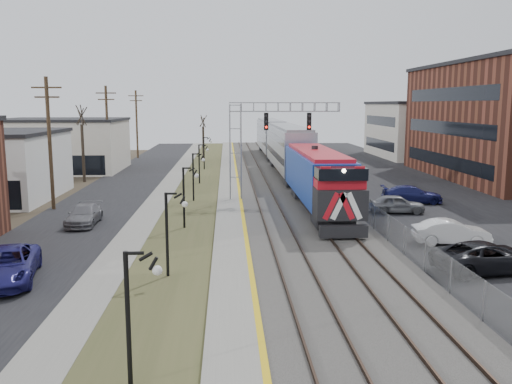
{
  "coord_description": "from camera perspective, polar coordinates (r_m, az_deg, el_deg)",
  "views": [
    {
      "loc": [
        -1.2,
        -16.49,
        7.97
      ],
      "look_at": [
        0.58,
        16.56,
        2.6
      ],
      "focal_mm": 38.0,
      "sensor_mm": 36.0,
      "label": 1
    }
  ],
  "objects": [
    {
      "name": "platform",
      "position": [
        52.09,
        -2.83,
        0.54
      ],
      "size": [
        2.0,
        120.0,
        0.24
      ],
      "primitive_type": "cube",
      "color": "gray",
      "rests_on": "ground"
    },
    {
      "name": "ground",
      "position": [
        18.36,
        1.02,
        -16.52
      ],
      "size": [
        160.0,
        160.0,
        0.0
      ],
      "primitive_type": "plane",
      "color": "#473D2D",
      "rests_on": "ground"
    },
    {
      "name": "signal_gantry",
      "position": [
        44.62,
        0.03,
        6.16
      ],
      "size": [
        9.0,
        1.07,
        8.15
      ],
      "color": "gray",
      "rests_on": "ground"
    },
    {
      "name": "car_street_b",
      "position": [
        37.84,
        -17.64,
        -2.37
      ],
      "size": [
        1.92,
        4.55,
        1.31
      ],
      "primitive_type": "imported",
      "rotation": [
        0.0,
        0.0,
        0.02
      ],
      "color": "slate",
      "rests_on": "ground"
    },
    {
      "name": "track_far",
      "position": [
        52.5,
        4.28,
        0.76
      ],
      "size": [
        1.58,
        120.0,
        0.15
      ],
      "color": "#2D2119",
      "rests_on": "ballast_bed"
    },
    {
      "name": "car_lot_e",
      "position": [
        41.23,
        14.6,
        -1.26
      ],
      "size": [
        4.14,
        1.98,
        1.37
      ],
      "primitive_type": "imported",
      "rotation": [
        0.0,
        0.0,
        1.48
      ],
      "color": "slate",
      "rests_on": "ground"
    },
    {
      "name": "sidewalk",
      "position": [
        52.42,
        -9.4,
        0.39
      ],
      "size": [
        2.0,
        120.0,
        0.08
      ],
      "primitive_type": "cube",
      "color": "gray",
      "rests_on": "ground"
    },
    {
      "name": "street_west",
      "position": [
        53.11,
        -14.23,
        0.32
      ],
      "size": [
        7.0,
        120.0,
        0.04
      ],
      "primitive_type": "cube",
      "color": "black",
      "rests_on": "ground"
    },
    {
      "name": "utility_poles",
      "position": [
        43.67,
        -20.88,
        4.71
      ],
      "size": [
        0.28,
        80.28,
        10.0
      ],
      "color": "#4C3823",
      "rests_on": "ground"
    },
    {
      "name": "car_lot_d",
      "position": [
        45.74,
        16.08,
        -0.29
      ],
      "size": [
        5.04,
        2.51,
        1.41
      ],
      "primitive_type": "imported",
      "rotation": [
        0.0,
        0.0,
        1.46
      ],
      "color": "navy",
      "rests_on": "ground"
    },
    {
      "name": "bare_trees",
      "position": [
        56.82,
        -14.74,
        3.59
      ],
      "size": [
        12.3,
        42.3,
        5.95
      ],
      "color": "#382D23",
      "rests_on": "ground"
    },
    {
      "name": "train",
      "position": [
        63.71,
        2.97,
        4.63
      ],
      "size": [
        3.0,
        63.05,
        5.33
      ],
      "color": "#1337A2",
      "rests_on": "ground"
    },
    {
      "name": "car_lot_c",
      "position": [
        28.24,
        23.19,
        -6.4
      ],
      "size": [
        5.62,
        3.29,
        1.47
      ],
      "primitive_type": "imported",
      "rotation": [
        0.0,
        0.0,
        1.74
      ],
      "color": "black",
      "rests_on": "ground"
    },
    {
      "name": "platform_edge",
      "position": [
        52.08,
        -1.86,
        0.68
      ],
      "size": [
        0.24,
        120.0,
        0.01
      ],
      "primitive_type": "cube",
      "color": "gold",
      "rests_on": "platform"
    },
    {
      "name": "car_lot_b",
      "position": [
        32.98,
        19.85,
        -4.07
      ],
      "size": [
        4.39,
        1.88,
        1.41
      ],
      "primitive_type": "imported",
      "rotation": [
        0.0,
        0.0,
        1.48
      ],
      "color": "white",
      "rests_on": "ground"
    },
    {
      "name": "ballast_bed",
      "position": [
        52.35,
        2.65,
        0.56
      ],
      "size": [
        8.0,
        120.0,
        0.2
      ],
      "primitive_type": "cube",
      "color": "#595651",
      "rests_on": "ground"
    },
    {
      "name": "grass_median",
      "position": [
        52.18,
        -6.12,
        0.41
      ],
      "size": [
        4.0,
        120.0,
        0.06
      ],
      "primitive_type": "cube",
      "color": "#444726",
      "rests_on": "ground"
    },
    {
      "name": "parking_lot",
      "position": [
        54.87,
        15.22,
        0.56
      ],
      "size": [
        16.0,
        120.0,
        0.04
      ],
      "primitive_type": "cube",
      "color": "black",
      "rests_on": "ground"
    },
    {
      "name": "track_near",
      "position": [
        52.17,
        0.47,
        0.73
      ],
      "size": [
        1.58,
        120.0,
        0.15
      ],
      "color": "#2D2119",
      "rests_on": "ballast_bed"
    },
    {
      "name": "fence",
      "position": [
        52.84,
        7.19,
        1.35
      ],
      "size": [
        0.04,
        120.0,
        1.6
      ],
      "primitive_type": "cube",
      "color": "gray",
      "rests_on": "ground"
    },
    {
      "name": "lampposts",
      "position": [
        35.4,
        -7.57,
        -0.57
      ],
      "size": [
        0.14,
        62.14,
        4.0
      ],
      "color": "black",
      "rests_on": "ground"
    },
    {
      "name": "car_street_a",
      "position": [
        27.05,
        -24.86,
        -7.11
      ],
      "size": [
        3.63,
        5.92,
        1.53
      ],
      "primitive_type": "imported",
      "rotation": [
        0.0,
        0.0,
        0.21
      ],
      "color": "navy",
      "rests_on": "ground"
    }
  ]
}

